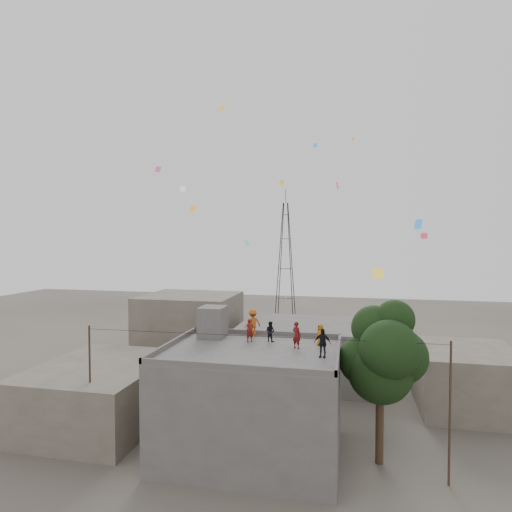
{
  "coord_description": "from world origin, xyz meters",
  "views": [
    {
      "loc": [
        5.51,
        -23.82,
        12.47
      ],
      "look_at": [
        -0.3,
        2.57,
        11.43
      ],
      "focal_mm": 30.0,
      "sensor_mm": 36.0,
      "label": 1
    }
  ],
  "objects_px": {
    "transmission_tower": "(285,262)",
    "person_red_adult": "(297,335)",
    "tree": "(383,354)",
    "person_dark_adult": "(322,343)",
    "stair_head_box": "(213,322)"
  },
  "relations": [
    {
      "from": "tree",
      "to": "transmission_tower",
      "type": "distance_m",
      "value": 41.12
    },
    {
      "from": "tree",
      "to": "transmission_tower",
      "type": "height_order",
      "value": "transmission_tower"
    },
    {
      "from": "transmission_tower",
      "to": "person_red_adult",
      "type": "relative_size",
      "value": 12.7
    },
    {
      "from": "transmission_tower",
      "to": "stair_head_box",
      "type": "bearing_deg",
      "value": -88.77
    },
    {
      "from": "stair_head_box",
      "to": "person_dark_adult",
      "type": "xyz_separation_m",
      "value": [
        7.29,
        -3.28,
        -0.22
      ]
    },
    {
      "from": "person_red_adult",
      "to": "person_dark_adult",
      "type": "distance_m",
      "value": 2.24
    },
    {
      "from": "stair_head_box",
      "to": "tree",
      "type": "bearing_deg",
      "value": -10.74
    },
    {
      "from": "transmission_tower",
      "to": "person_dark_adult",
      "type": "relative_size",
      "value": 12.78
    },
    {
      "from": "person_red_adult",
      "to": "person_dark_adult",
      "type": "relative_size",
      "value": 1.01
    },
    {
      "from": "stair_head_box",
      "to": "person_red_adult",
      "type": "distance_m",
      "value": 5.95
    },
    {
      "from": "transmission_tower",
      "to": "person_dark_adult",
      "type": "bearing_deg",
      "value": -78.75
    },
    {
      "from": "stair_head_box",
      "to": "person_dark_adult",
      "type": "relative_size",
      "value": 1.28
    },
    {
      "from": "tree",
      "to": "person_dark_adult",
      "type": "xyz_separation_m",
      "value": [
        -3.27,
        -1.28,
        0.78
      ]
    },
    {
      "from": "person_dark_adult",
      "to": "person_red_adult",
      "type": "bearing_deg",
      "value": 146.25
    },
    {
      "from": "tree",
      "to": "person_red_adult",
      "type": "bearing_deg",
      "value": 176.56
    }
  ]
}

